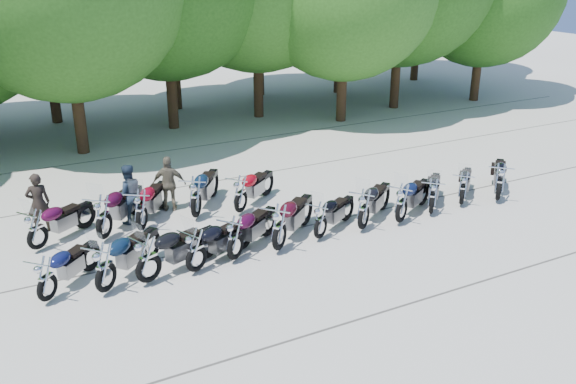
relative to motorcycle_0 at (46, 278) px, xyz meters
name	(u,v)px	position (x,y,z in m)	size (l,w,h in m)	color
ground	(316,252)	(6.20, -0.61, -0.59)	(90.00, 90.00, 0.00)	#AAA69A
motorcycle_0	(46,278)	(0.00, 0.00, 0.00)	(0.64, 2.10, 1.18)	#0E133F
motorcycle_1	(105,266)	(1.18, -0.21, 0.08)	(0.72, 2.37, 1.34)	black
motorcycle_2	(148,257)	(2.11, -0.25, 0.08)	(0.72, 2.38, 1.35)	black
motorcycle_3	(196,249)	(3.22, -0.25, 0.04)	(0.68, 2.23, 1.26)	black
motorcycle_4	(235,237)	(4.25, -0.11, 0.06)	(0.70, 2.29, 1.29)	#310620
motorcycle_5	(279,226)	(5.41, -0.15, 0.11)	(0.76, 2.49, 1.41)	#360713
motorcycle_6	(321,219)	(6.66, -0.03, -0.01)	(0.63, 2.08, 1.17)	black
motorcycle_7	(364,208)	(7.97, -0.08, 0.07)	(0.71, 2.33, 1.32)	black
motorcycle_8	(402,202)	(9.13, -0.19, 0.06)	(0.70, 2.31, 1.31)	black
motorcycle_9	(433,195)	(10.29, -0.08, 0.01)	(0.65, 2.13, 1.20)	black
motorcycle_10	(463,188)	(11.52, 0.03, -0.01)	(0.63, 2.06, 1.16)	black
motorcycle_11	(500,181)	(12.70, -0.23, 0.08)	(0.72, 2.37, 1.34)	black
motorcycle_12	(36,228)	(0.12, 2.67, 0.02)	(0.66, 2.18, 1.23)	#3E0828
motorcycle_13	(103,216)	(1.72, 2.51, 0.11)	(0.76, 2.48, 1.40)	#33071F
motorcycle_14	(141,209)	(2.71, 2.60, 0.07)	(0.72, 2.35, 1.33)	maroon
motorcycle_15	(196,196)	(4.28, 2.74, 0.11)	(0.75, 2.48, 1.40)	#0C1D37
motorcycle_16	(241,193)	(5.53, 2.49, 0.05)	(0.69, 2.27, 1.28)	#9E0512
rider_0	(38,203)	(0.34, 3.88, 0.23)	(0.60, 0.39, 1.64)	black
rider_1	(128,194)	(2.58, 3.36, 0.25)	(0.82, 0.64, 1.68)	#1F2E41
rider_2	(169,184)	(3.84, 3.71, 0.22)	(0.95, 0.40, 1.62)	brown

